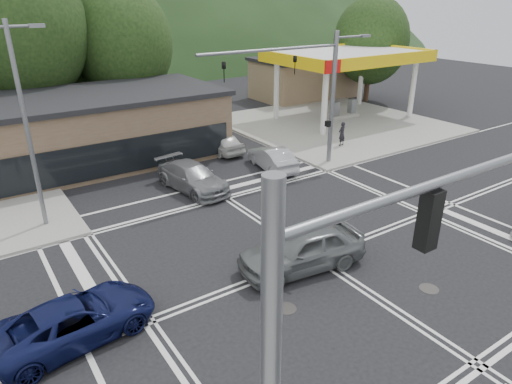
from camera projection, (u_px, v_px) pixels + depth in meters
ground at (315, 257)px, 18.58m from camera, size 120.00×120.00×0.00m
sidewalk_ne at (334, 124)px, 37.68m from camera, size 16.00×16.00×0.15m
gas_station_canopy at (347, 59)px, 37.49m from camera, size 12.32×8.34×5.75m
convenience_store at (304, 79)px, 47.14m from camera, size 10.00×6.00×3.80m
commercial_row at (21, 141)px, 26.62m from camera, size 24.00×8.00×4.00m
hill_north at (5, 52)px, 87.08m from camera, size 252.00×126.00×140.00m
tree_n_b at (19, 28)px, 30.68m from camera, size 9.00×9.00×12.98m
tree_n_c at (123, 43)px, 34.80m from camera, size 7.60×7.60×10.87m
tree_n_e at (68, 32)px, 36.04m from camera, size 8.40×8.40×11.98m
tree_ne at (371, 41)px, 43.83m from camera, size 7.20×7.20×9.99m
streetlight_nw at (26, 119)px, 19.10m from camera, size 2.50×0.25×9.00m
signal_mast_ne at (318, 85)px, 26.39m from camera, size 11.65×0.30×8.00m
signal_mast_sw at (366, 325)px, 7.03m from camera, size 9.14×0.28×8.00m
car_blue_west at (75, 320)px, 13.95m from camera, size 5.13×2.85×1.36m
car_grey_center at (302, 249)px, 17.52m from camera, size 5.27×2.69×1.72m
car_queue_a at (272, 158)px, 27.75m from camera, size 2.14×4.42×1.40m
car_queue_b at (220, 142)px, 30.82m from camera, size 1.80×4.25×1.43m
car_northbound at (192, 177)px, 24.78m from camera, size 2.73×5.25×1.46m
pedestrian at (342, 134)px, 31.67m from camera, size 0.67×0.50×1.66m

